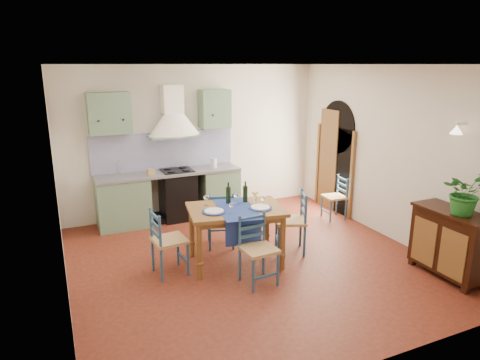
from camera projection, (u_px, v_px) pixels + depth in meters
name	position (u px, v px, depth m)	size (l,w,h in m)	color
floor	(250.00, 261.00, 6.30)	(5.00, 5.00, 0.00)	#451A0E
back_wall	(174.00, 163.00, 7.85)	(5.00, 0.96, 2.80)	beige
right_wall	(378.00, 154.00, 7.17)	(0.26, 5.00, 2.80)	beige
left_wall	(56.00, 189.00, 4.94)	(0.04, 5.00, 2.80)	beige
ceiling	(252.00, 64.00, 5.56)	(5.00, 5.00, 0.01)	white
dining_table	(236.00, 215.00, 6.05)	(1.46, 1.14, 1.16)	brown
chair_near	(258.00, 249.00, 5.57)	(0.45, 0.45, 0.92)	navy
chair_far	(221.00, 218.00, 6.69)	(0.53, 0.53, 0.91)	navy
chair_left	(167.00, 241.00, 5.79)	(0.47, 0.47, 0.93)	navy
chair_right	(293.00, 221.00, 6.50)	(0.59, 0.59, 0.96)	navy
chair_spare	(336.00, 197.00, 7.95)	(0.40, 0.40, 0.80)	navy
sideboard	(451.00, 241.00, 5.73)	(0.50, 1.05, 0.94)	black
potted_plant	(465.00, 192.00, 5.42)	(0.53, 0.46, 0.59)	#1B5D1E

